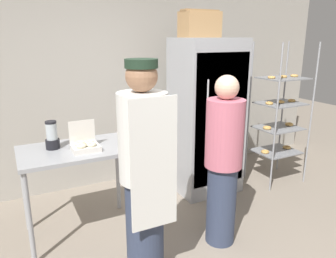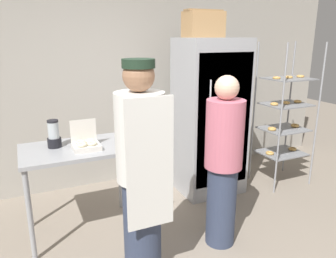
{
  "view_description": "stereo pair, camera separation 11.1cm",
  "coord_description": "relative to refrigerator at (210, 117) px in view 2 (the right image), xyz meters",
  "views": [
    {
      "loc": [
        -1.41,
        -1.81,
        1.91
      ],
      "look_at": [
        -0.13,
        0.73,
        1.1
      ],
      "focal_mm": 35.0,
      "sensor_mm": 36.0,
      "label": 1
    },
    {
      "loc": [
        -1.31,
        -1.86,
        1.91
      ],
      "look_at": [
        -0.13,
        0.73,
        1.1
      ],
      "focal_mm": 35.0,
      "sensor_mm": 36.0,
      "label": 2
    }
  ],
  "objects": [
    {
      "name": "person_customer",
      "position": [
        -0.49,
        -1.04,
        -0.13
      ],
      "size": [
        0.34,
        0.34,
        1.59
      ],
      "color": "#333D56",
      "rests_on": "ground_plane"
    },
    {
      "name": "back_wall",
      "position": [
        -0.77,
        0.81,
        0.49
      ],
      "size": [
        6.4,
        0.12,
        2.88
      ],
      "primitive_type": "cube",
      "color": "#ADA89E",
      "rests_on": "ground_plane"
    },
    {
      "name": "refrigerator",
      "position": [
        0.0,
        0.0,
        0.0
      ],
      "size": [
        0.77,
        0.67,
        1.89
      ],
      "color": "#9EA0A5",
      "rests_on": "ground_plane"
    },
    {
      "name": "cardboard_storage_box",
      "position": [
        -0.12,
        0.02,
        1.09
      ],
      "size": [
        0.44,
        0.27,
        0.3
      ],
      "color": "#A87F51",
      "rests_on": "refrigerator"
    },
    {
      "name": "donut_box",
      "position": [
        -1.58,
        -0.4,
        -0.01
      ],
      "size": [
        0.25,
        0.22,
        0.26
      ],
      "color": "silver",
      "rests_on": "prep_counter"
    },
    {
      "name": "person_baker",
      "position": [
        -1.31,
        -1.15,
        -0.03
      ],
      "size": [
        0.37,
        0.39,
        1.76
      ],
      "color": "#333D56",
      "rests_on": "ground_plane"
    },
    {
      "name": "blender_pitcher",
      "position": [
        -1.84,
        -0.21,
        0.06
      ],
      "size": [
        0.13,
        0.13,
        0.26
      ],
      "color": "black",
      "rests_on": "prep_counter"
    },
    {
      "name": "prep_counter",
      "position": [
        -1.65,
        -0.3,
        -0.16
      ],
      "size": [
        1.05,
        0.67,
        0.89
      ],
      "color": "#9EA0A5",
      "rests_on": "ground_plane"
    },
    {
      "name": "baking_rack",
      "position": [
        1.0,
        -0.21,
        -0.04
      ],
      "size": [
        0.63,
        0.52,
        1.84
      ],
      "color": "#93969B",
      "rests_on": "ground_plane"
    }
  ]
}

